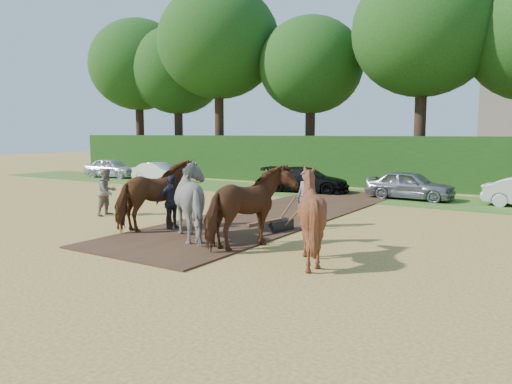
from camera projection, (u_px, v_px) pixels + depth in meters
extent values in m
plane|color=gold|center=(120.00, 242.00, 14.70)|extent=(120.00, 120.00, 0.00)
cube|color=#472D1C|center=(281.00, 213.00, 19.75)|extent=(4.50, 17.00, 0.05)
cube|color=#38601E|center=(322.00, 193.00, 26.41)|extent=(50.00, 5.00, 0.03)
cube|color=#14380F|center=(355.00, 161.00, 29.99)|extent=(46.00, 1.60, 3.00)
imported|color=#A2917F|center=(107.00, 192.00, 19.28)|extent=(0.76, 0.94, 1.84)
imported|color=#23232E|center=(171.00, 202.00, 16.43)|extent=(0.77, 1.15, 1.81)
imported|color=#612C18|center=(157.00, 196.00, 16.22)|extent=(1.80, 2.94, 2.32)
imported|color=#BAB5A7|center=(200.00, 201.00, 14.95)|extent=(2.66, 2.41, 2.32)
imported|color=#562C1B|center=(250.00, 207.00, 13.68)|extent=(1.80, 2.94, 2.32)
imported|color=brown|center=(311.00, 215.00, 12.41)|extent=(2.27, 2.45, 2.32)
cube|color=black|center=(279.00, 226.00, 16.12)|extent=(0.59, 1.05, 0.39)
cube|color=brown|center=(265.00, 223.00, 15.63)|extent=(0.43, 1.53, 0.11)
cylinder|color=brown|center=(286.00, 210.00, 16.67)|extent=(0.15, 1.12, 0.81)
cylinder|color=brown|center=(297.00, 212.00, 16.33)|extent=(0.45, 1.08, 0.81)
imported|color=gray|center=(306.00, 198.00, 16.97)|extent=(0.79, 0.60, 1.94)
imported|color=silver|center=(112.00, 168.00, 35.46)|extent=(4.27, 2.18, 1.39)
imported|color=white|center=(160.00, 173.00, 32.08)|extent=(3.95, 1.45, 1.29)
imported|color=black|center=(306.00, 180.00, 26.79)|extent=(4.87, 2.42, 1.36)
imported|color=gray|center=(410.00, 185.00, 23.83)|extent=(4.20, 1.85, 1.41)
cylinder|color=#382616|center=(140.00, 136.00, 43.57)|extent=(0.70, 0.70, 5.85)
ellipsoid|color=#163F11|center=(138.00, 65.00, 42.86)|extent=(8.40, 8.40, 7.73)
cylinder|color=#382616|center=(179.00, 139.00, 41.88)|extent=(0.70, 0.70, 5.40)
ellipsoid|color=#163F11|center=(178.00, 70.00, 41.21)|extent=(7.80, 7.80, 7.18)
cylinder|color=#382616|center=(219.00, 132.00, 38.30)|extent=(0.70, 0.70, 6.53)
ellipsoid|color=#163F11|center=(219.00, 42.00, 37.51)|extent=(9.20, 9.20, 8.46)
cylinder|color=#382616|center=(310.00, 141.00, 35.89)|extent=(0.70, 0.70, 5.17)
ellipsoid|color=#163F11|center=(311.00, 65.00, 35.25)|extent=(7.40, 7.40, 6.81)
cylinder|color=#382616|center=(419.00, 135.00, 30.72)|extent=(0.70, 0.70, 6.08)
ellipsoid|color=#163F11|center=(424.00, 31.00, 29.98)|extent=(8.60, 8.60, 7.91)
cube|color=slate|center=(505.00, 121.00, 58.03)|extent=(5.00, 5.00, 9.00)
cone|color=slate|center=(512.00, 1.00, 56.44)|extent=(5.20, 5.20, 18.00)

